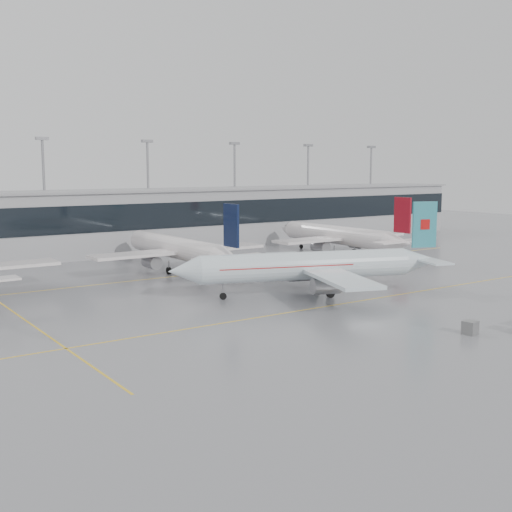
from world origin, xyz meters
TOP-DOWN VIEW (x-y plane):
  - ground at (0.00, 0.00)m, footprint 320.00×320.00m
  - taxi_line_main at (0.00, 0.00)m, footprint 120.00×0.25m
  - taxi_line_north at (0.00, 30.00)m, footprint 120.00×0.25m
  - taxi_line_cross at (-30.00, 15.00)m, footprint 0.25×60.00m
  - terminal at (0.00, 62.00)m, footprint 180.00×15.00m
  - terminal_glass at (0.00, 54.45)m, footprint 180.00×0.20m
  - terminal_roof at (0.00, 62.00)m, footprint 182.00×16.00m
  - light_masts at (0.00, 68.00)m, footprint 156.40×1.00m
  - air_canada_jet at (5.63, 6.51)m, footprint 37.23×30.62m
  - parked_jet_c at (-0.00, 33.69)m, footprint 29.64×36.96m
  - parked_jet_d at (35.00, 33.69)m, footprint 29.64×36.96m
  - gse_unit at (5.31, -18.31)m, footprint 1.58×1.50m

SIDE VIEW (x-z plane):
  - ground at x=0.00m, z-range 0.00..0.00m
  - taxi_line_main at x=0.00m, z-range 0.00..0.01m
  - taxi_line_north at x=0.00m, z-range 0.00..0.01m
  - taxi_line_cross at x=-30.00m, z-range 0.00..0.01m
  - gse_unit at x=5.31m, z-range 0.00..1.39m
  - parked_jet_c at x=0.00m, z-range -2.15..9.57m
  - parked_jet_d at x=35.00m, z-range -2.15..9.57m
  - air_canada_jet at x=5.63m, z-range -2.20..9.93m
  - terminal at x=0.00m, z-range 0.00..12.00m
  - terminal_glass at x=0.00m, z-range 5.00..10.00m
  - terminal_roof at x=0.00m, z-range 12.00..12.40m
  - light_masts at x=0.00m, z-range 2.04..24.64m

